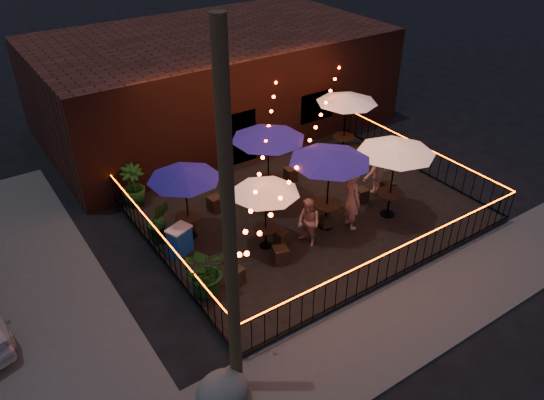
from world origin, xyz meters
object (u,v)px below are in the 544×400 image
(utility_pole, at_px, (230,242))
(cafe_table_2, at_px, (330,156))
(cafe_table_3, at_px, (268,135))
(cafe_table_0, at_px, (265,189))
(cafe_table_1, at_px, (184,175))
(cooler, at_px, (180,240))
(cafe_table_5, at_px, (347,99))
(cafe_table_4, at_px, (396,148))
(boulder, at_px, (223,392))

(utility_pole, distance_m, cafe_table_2, 6.57)
(utility_pole, bearing_deg, cafe_table_3, 51.07)
(cafe_table_0, relative_size, cafe_table_1, 0.81)
(utility_pole, height_order, cooler, utility_pole)
(utility_pole, xyz_separation_m, cafe_table_5, (8.97, 6.98, -1.55))
(cafe_table_4, height_order, boulder, cafe_table_4)
(cafe_table_1, bearing_deg, cafe_table_3, 7.28)
(boulder, bearing_deg, cafe_table_4, 21.78)
(cafe_table_4, height_order, cooler, cafe_table_4)
(cafe_table_1, xyz_separation_m, cooler, (-0.58, -0.59, -1.70))
(utility_pole, height_order, cafe_table_2, utility_pole)
(cafe_table_3, xyz_separation_m, cooler, (-3.72, -0.99, -1.96))
(cafe_table_0, distance_m, cafe_table_3, 2.62)
(cafe_table_3, relative_size, cafe_table_5, 1.20)
(cafe_table_5, bearing_deg, cafe_table_3, -165.25)
(cafe_table_2, bearing_deg, cooler, 163.07)
(utility_pole, relative_size, cafe_table_4, 3.05)
(cafe_table_0, xyz_separation_m, cafe_table_5, (5.73, 3.22, 0.33))
(cafe_table_3, bearing_deg, cafe_table_2, -75.30)
(cafe_table_2, relative_size, boulder, 3.15)
(cafe_table_1, bearing_deg, cafe_table_4, -23.32)
(cafe_table_1, bearing_deg, cooler, -134.66)
(cafe_table_3, distance_m, cafe_table_5, 4.37)
(cafe_table_2, bearing_deg, cafe_table_1, 153.03)
(utility_pole, relative_size, cafe_table_3, 2.64)
(cafe_table_3, relative_size, boulder, 2.96)
(cafe_table_3, relative_size, cafe_table_4, 1.15)
(utility_pole, relative_size, cafe_table_0, 3.70)
(cafe_table_4, relative_size, cooler, 2.97)
(cooler, bearing_deg, cafe_table_5, -6.09)
(cafe_table_0, bearing_deg, cafe_table_4, -10.94)
(cafe_table_4, distance_m, cafe_table_5, 4.31)
(cafe_table_0, height_order, boulder, cafe_table_0)
(cafe_table_0, height_order, cafe_table_5, cafe_table_5)
(cafe_table_3, relative_size, cooler, 3.43)
(cafe_table_5, bearing_deg, boulder, -142.74)
(cafe_table_1, distance_m, cafe_table_4, 6.34)
(cafe_table_0, distance_m, cafe_table_2, 2.17)
(cafe_table_4, bearing_deg, cafe_table_3, 132.64)
(cafe_table_1, relative_size, cafe_table_3, 0.88)
(cafe_table_1, distance_m, cafe_table_2, 4.22)
(cooler, xyz_separation_m, boulder, (-1.49, -5.07, -0.20))
(cafe_table_1, height_order, cafe_table_5, cafe_table_5)
(cafe_table_2, relative_size, cafe_table_3, 1.06)
(utility_pole, xyz_separation_m, cafe_table_4, (7.42, 2.96, -1.45))
(utility_pole, xyz_separation_m, cooler, (1.02, 4.88, -3.40))
(utility_pole, height_order, cafe_table_3, utility_pole)
(cafe_table_5, bearing_deg, cafe_table_4, -111.00)
(cooler, bearing_deg, utility_pole, -122.69)
(cafe_table_2, height_order, boulder, cafe_table_2)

